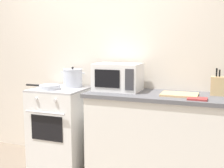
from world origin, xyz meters
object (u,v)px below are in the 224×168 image
Objects in this scene: stock_pot at (73,78)px; cutting_board at (179,94)px; oven_mitt at (197,99)px; microwave at (118,77)px; frying_pan at (49,87)px; stove at (61,126)px; knife_block at (217,86)px.

stock_pot reaches higher than cutting_board.
cutting_board is 2.00× the size of oven_mitt.
oven_mitt is at bearing -15.36° from microwave.
stock_pot is 0.72× the size of frying_pan.
stock_pot reaches higher than oven_mitt.
stove is 1.84× the size of microwave.
knife_block reaches higher than oven_mitt.
oven_mitt is at bearing -40.97° from cutting_board.
cutting_board is at bearing -6.13° from stock_pot.
microwave is (0.69, 0.08, 0.61)m from stove.
stove is 2.56× the size of cutting_board.
knife_block is (1.04, 0.06, -0.05)m from microwave.
stove is at bearing 174.18° from oven_mitt.
microwave is (0.60, -0.06, 0.04)m from stock_pot.
cutting_board is at bearing 4.51° from frying_pan.
frying_pan is at bearing 178.39° from oven_mitt.
stove is 1.45m from cutting_board.
cutting_board is (1.28, -0.14, -0.10)m from stock_pot.
microwave reaches higher than cutting_board.
knife_block is at bearing 8.04° from frying_pan.
oven_mitt is at bearing -1.61° from frying_pan.
knife_block reaches higher than stock_pot.
frying_pan is (-0.07, -0.11, 0.48)m from stove.
knife_block is (1.63, 0.00, -0.01)m from stock_pot.
knife_block is (1.80, 0.25, 0.07)m from frying_pan.
stove is 3.36× the size of knife_block.
frying_pan is at bearing -122.80° from stove.
stove is at bearing 57.20° from frying_pan.
cutting_board is (1.37, 0.00, 0.47)m from stove.
stock_pot is (0.10, 0.14, 0.57)m from stove.
frying_pan is at bearing -171.96° from knife_block.
microwave reaches higher than oven_mitt.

